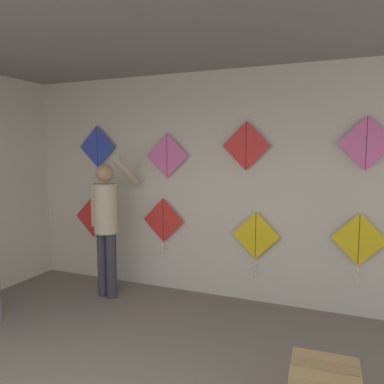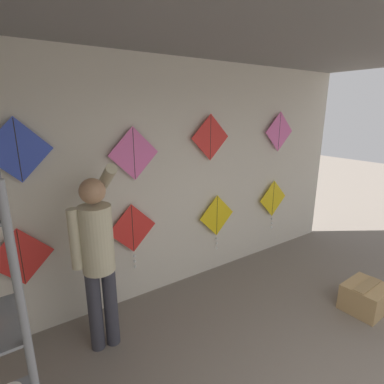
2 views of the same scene
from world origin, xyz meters
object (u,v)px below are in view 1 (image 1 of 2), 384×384
at_px(kite_2, 256,239).
at_px(kite_4, 97,147).
at_px(kite_0, 93,217).
at_px(kite_1, 163,223).
at_px(kite_5, 167,156).
at_px(kite_7, 367,143).
at_px(shopkeeper, 106,218).
at_px(kite_6, 246,146).
at_px(kite_3, 359,243).

height_order(kite_2, kite_4, kite_4).
relative_size(kite_0, kite_1, 0.73).
relative_size(kite_5, kite_7, 1.00).
bearing_deg(shopkeeper, kite_6, 24.15).
distance_m(shopkeeper, kite_3, 2.94).
xyz_separation_m(shopkeeper, kite_3, (2.89, 0.48, -0.16)).
relative_size(kite_2, kite_4, 1.36).
distance_m(shopkeeper, kite_2, 1.85).
bearing_deg(kite_3, shopkeeper, -170.49).
height_order(kite_2, kite_7, kite_7).
bearing_deg(kite_7, kite_1, -179.98).
bearing_deg(shopkeeper, kite_1, 49.36).
bearing_deg(kite_3, kite_4, 179.98).
relative_size(kite_3, kite_6, 1.36).
distance_m(kite_5, kite_7, 2.32).
distance_m(kite_0, kite_3, 3.46).
bearing_deg(kite_7, kite_4, 180.00).
relative_size(shopkeeper, kite_6, 3.10).
xyz_separation_m(kite_1, kite_5, (0.06, 0.00, 0.88)).
xyz_separation_m(kite_5, kite_6, (1.03, 0.00, 0.12)).
bearing_deg(kite_4, kite_6, 0.00).
bearing_deg(kite_0, kite_6, 0.00).
xyz_separation_m(kite_1, kite_3, (2.35, 0.00, -0.04)).
xyz_separation_m(kite_4, kite_5, (1.07, 0.00, -0.12)).
distance_m(kite_3, kite_4, 3.52).
bearing_deg(kite_4, kite_5, 0.00).
height_order(shopkeeper, kite_0, shopkeeper).
height_order(kite_1, kite_2, kite_1).
relative_size(kite_2, kite_6, 1.36).
bearing_deg(kite_7, kite_0, 180.00).
height_order(shopkeeper, kite_4, kite_4).
bearing_deg(kite_4, kite_7, 0.00).
xyz_separation_m(shopkeeper, kite_2, (1.77, 0.48, -0.21)).
distance_m(kite_1, kite_7, 2.59).
bearing_deg(kite_6, shopkeeper, -163.49).
height_order(kite_1, kite_5, kite_5).
relative_size(kite_0, kite_7, 1.00).
bearing_deg(kite_5, kite_1, -179.16).
bearing_deg(kite_1, kite_4, 179.95).
bearing_deg(kite_1, shopkeeper, -138.28).
bearing_deg(kite_1, kite_7, 0.02).
distance_m(kite_1, kite_6, 1.48).
bearing_deg(kite_6, kite_4, 180.00).
bearing_deg(kite_6, kite_5, 180.00).
bearing_deg(kite_2, kite_7, 0.05).
height_order(kite_1, kite_6, kite_6).
xyz_separation_m(kite_6, kite_7, (1.28, 0.00, 0.02)).
bearing_deg(kite_5, kite_3, -0.02).
height_order(kite_2, kite_5, kite_5).
relative_size(shopkeeper, kite_4, 3.10).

